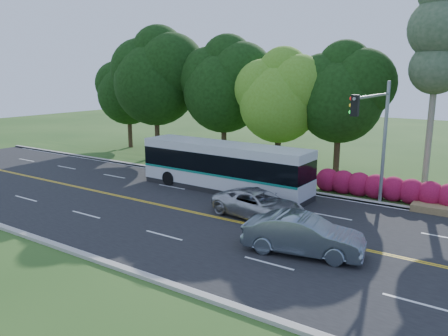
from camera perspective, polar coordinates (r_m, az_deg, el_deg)
The scene contains 12 objects.
ground at distance 23.02m, azimuth -1.10°, elevation -6.47°, with size 120.00×120.00×0.00m, color #254A18.
road at distance 23.01m, azimuth -1.10°, elevation -6.45°, with size 60.00×14.00×0.02m, color black.
curb_north at distance 28.90m, azimuth 7.03°, elevation -2.50°, with size 60.00×0.30×0.15m, color #ADA99D.
curb_south at distance 18.00m, azimuth -14.51°, elevation -12.13°, with size 60.00×0.30×0.15m, color #ADA99D.
grass_verge at distance 30.53m, azimuth 8.60°, elevation -1.80°, with size 60.00×4.00×0.10m, color #254A18.
lane_markings at distance 23.06m, azimuth -1.29°, elevation -6.38°, with size 57.60×13.82×0.00m.
tree_row at distance 34.81m, azimuth 3.39°, elevation 11.14°, with size 44.70×9.10×13.84m.
bougainvillea_hedge at distance 27.39m, azimuth 21.58°, elevation -2.73°, with size 9.50×2.25×1.50m.
traffic_signal at distance 24.19m, azimuth 19.30°, elevation 5.12°, with size 0.42×6.10×7.00m.
transit_bus at distance 27.84m, azimuth -0.04°, elevation 0.10°, with size 11.68×2.85×3.04m.
sedan at distance 18.60m, azimuth 10.31°, elevation -8.57°, with size 1.73×4.97×1.64m, color slate.
suv at distance 22.79m, azimuth 4.60°, elevation -4.76°, with size 2.37×5.14×1.43m, color #B0B1B5.
Camera 1 is at (12.47, -17.88, 7.39)m, focal length 35.00 mm.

